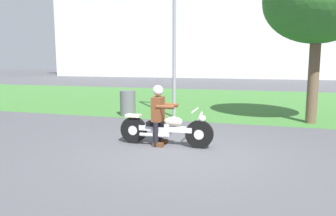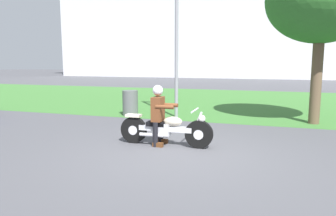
# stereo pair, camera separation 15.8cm
# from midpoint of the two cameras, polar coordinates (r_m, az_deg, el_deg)

# --- Properties ---
(ground) EXTENTS (120.00, 120.00, 0.00)m
(ground) POSITION_cam_midpoint_polar(r_m,az_deg,el_deg) (6.78, 1.30, -8.28)
(ground) COLOR #4C4C51
(grass_verge) EXTENTS (60.00, 12.00, 0.01)m
(grass_verge) POSITION_cam_midpoint_polar(r_m,az_deg,el_deg) (16.17, 10.53, 1.30)
(grass_verge) COLOR #3D7533
(grass_verge) RESTS_ON ground
(stadium_facade) EXTENTS (47.20, 8.00, 13.40)m
(stadium_facade) POSITION_cam_midpoint_polar(r_m,az_deg,el_deg) (41.41, 12.58, 14.70)
(stadium_facade) COLOR silver
(stadium_facade) RESTS_ON ground
(motorcycle_lead) EXTENTS (2.22, 0.66, 0.87)m
(motorcycle_lead) POSITION_cam_midpoint_polar(r_m,az_deg,el_deg) (7.40, -1.01, -3.76)
(motorcycle_lead) COLOR black
(motorcycle_lead) RESTS_ON ground
(rider_lead) EXTENTS (0.55, 0.48, 1.40)m
(rider_lead) POSITION_cam_midpoint_polar(r_m,az_deg,el_deg) (7.37, -2.27, -0.44)
(rider_lead) COLOR black
(rider_lead) RESTS_ON ground
(tree_roadside) EXTENTS (3.26, 3.26, 5.08)m
(tree_roadside) POSITION_cam_midpoint_polar(r_m,az_deg,el_deg) (11.06, 24.83, 17.00)
(tree_roadside) COLOR brown
(tree_roadside) RESTS_ON ground
(streetlight_pole) EXTENTS (0.96, 0.20, 5.62)m
(streetlight_pole) POSITION_cam_midpoint_polar(r_m,az_deg,el_deg) (11.12, 1.33, 16.48)
(streetlight_pole) COLOR gray
(streetlight_pole) RESTS_ON ground
(trash_can) EXTENTS (0.55, 0.55, 0.90)m
(trash_can) POSITION_cam_midpoint_polar(r_m,az_deg,el_deg) (11.57, -7.56, 0.86)
(trash_can) COLOR #595E5B
(trash_can) RESTS_ON ground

